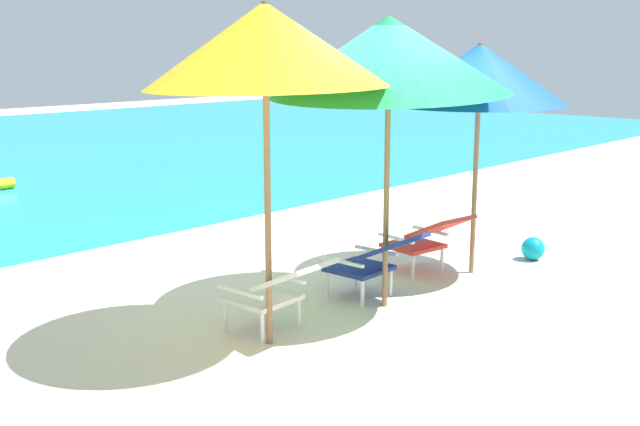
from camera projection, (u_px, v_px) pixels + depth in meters
name	position (u px, v px, depth m)	size (l,w,h in m)	color
ground_plane	(111.00, 227.00, 10.25)	(40.00, 40.00, 0.00)	beige
lounge_chair_left	(277.00, 288.00, 6.35)	(0.60, 0.91, 0.68)	silver
lounge_chair_center	(374.00, 259.00, 7.21)	(0.58, 0.90, 0.68)	navy
lounge_chair_right	(426.00, 237.00, 8.02)	(0.63, 0.93, 0.68)	red
beach_umbrella_left	(265.00, 45.00, 5.76)	(2.56, 2.56, 2.67)	olive
beach_umbrella_center	(389.00, 55.00, 6.66)	(2.51, 2.49, 2.64)	olive
beach_umbrella_right	(480.00, 74.00, 7.76)	(2.36, 2.36, 2.37)	olive
beach_ball	(533.00, 249.00, 8.65)	(0.26, 0.26, 0.26)	#0A93AD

